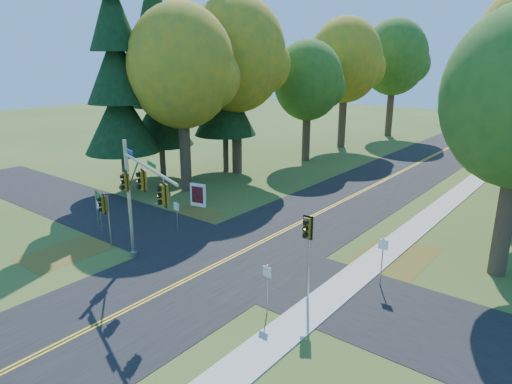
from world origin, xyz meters
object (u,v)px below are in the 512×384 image
Objects in this scene: traffic_mast at (138,192)px; route_sign_cluster at (98,204)px; east_signal_pole at (308,237)px; info_kiosk at (198,195)px.

traffic_mast is 2.47× the size of route_sign_cluster.
traffic_mast is at bearing 6.00° from route_sign_cluster.
traffic_mast is 6.45m from route_sign_cluster.
traffic_mast reaches higher than east_signal_pole.
route_sign_cluster is (-14.04, -0.92, -1.15)m from east_signal_pole.
east_signal_pole is (8.15, 2.38, -1.03)m from traffic_mast.
route_sign_cluster is at bearing -110.65° from info_kiosk.
route_sign_cluster is 7.46m from info_kiosk.
east_signal_pole reaches higher than route_sign_cluster.
east_signal_pole is 14.76m from info_kiosk.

